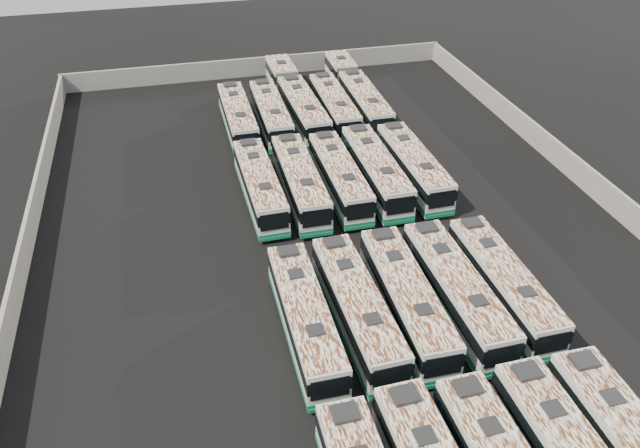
{
  "coord_description": "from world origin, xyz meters",
  "views": [
    {
      "loc": [
        -10.64,
        -35.14,
        27.64
      ],
      "look_at": [
        -1.35,
        1.6,
        1.6
      ],
      "focal_mm": 35.0,
      "sensor_mm": 36.0,
      "label": 1
    }
  ],
  "objects_px": {
    "bus_midfront_right": "(456,291)",
    "bus_back_center": "(296,98)",
    "bus_midfront_far_left": "(305,318)",
    "bus_back_far_right": "(356,92)",
    "bus_midfront_left": "(357,308)",
    "bus_midback_far_right": "(413,167)",
    "bus_midfront_far_right": "(503,283)",
    "bus_midback_right": "(376,171)",
    "bus_midback_center": "(340,177)",
    "bus_back_left": "(271,114)",
    "bus_back_right": "(334,107)",
    "bus_midfront_center": "(406,299)",
    "bus_midback_far_left": "(260,186)",
    "bus_back_far_left": "(238,117)",
    "bus_midback_left": "(300,182)"
  },
  "relations": [
    {
      "from": "bus_midfront_right",
      "to": "bus_back_far_right",
      "type": "bearing_deg",
      "value": 83.51
    },
    {
      "from": "bus_midback_far_left",
      "to": "bus_midback_far_right",
      "type": "xyz_separation_m",
      "value": [
        13.17,
        -0.12,
        0.03
      ]
    },
    {
      "from": "bus_midfront_right",
      "to": "bus_midback_right",
      "type": "xyz_separation_m",
      "value": [
        -0.08,
        15.92,
        0.01
      ]
    },
    {
      "from": "bus_midback_right",
      "to": "bus_back_left",
      "type": "height_order",
      "value": "bus_midback_right"
    },
    {
      "from": "bus_midfront_left",
      "to": "bus_midback_right",
      "type": "xyz_separation_m",
      "value": [
        6.48,
        15.88,
        0.03
      ]
    },
    {
      "from": "bus_midfront_right",
      "to": "bus_back_center",
      "type": "relative_size",
      "value": 0.64
    },
    {
      "from": "bus_midback_far_right",
      "to": "bus_midfront_left",
      "type": "bearing_deg",
      "value": -122.36
    },
    {
      "from": "bus_back_far_right",
      "to": "bus_midfront_center",
      "type": "bearing_deg",
      "value": -100.41
    },
    {
      "from": "bus_midback_far_right",
      "to": "bus_back_far_left",
      "type": "bearing_deg",
      "value": 133.55
    },
    {
      "from": "bus_midfront_center",
      "to": "bus_midback_right",
      "type": "bearing_deg",
      "value": 79.55
    },
    {
      "from": "bus_midfront_center",
      "to": "bus_back_far_right",
      "type": "bearing_deg",
      "value": 79.59
    },
    {
      "from": "bus_midback_far_left",
      "to": "bus_back_far_right",
      "type": "height_order",
      "value": "bus_back_far_right"
    },
    {
      "from": "bus_midfront_far_right",
      "to": "bus_back_right",
      "type": "relative_size",
      "value": 0.98
    },
    {
      "from": "bus_midfront_center",
      "to": "bus_back_right",
      "type": "xyz_separation_m",
      "value": [
        3.35,
        29.38,
        -0.02
      ]
    },
    {
      "from": "bus_midback_center",
      "to": "bus_midback_far_right",
      "type": "bearing_deg",
      "value": 0.86
    },
    {
      "from": "bus_midfront_far_right",
      "to": "bus_midfront_far_left",
      "type": "bearing_deg",
      "value": -179.83
    },
    {
      "from": "bus_midback_center",
      "to": "bus_back_far_right",
      "type": "relative_size",
      "value": 0.63
    },
    {
      "from": "bus_midfront_far_right",
      "to": "bus_midback_right",
      "type": "height_order",
      "value": "bus_midback_right"
    },
    {
      "from": "bus_midfront_far_right",
      "to": "bus_midback_far_right",
      "type": "xyz_separation_m",
      "value": [
        -0.01,
        15.85,
        0.02
      ]
    },
    {
      "from": "bus_back_center",
      "to": "bus_back_right",
      "type": "relative_size",
      "value": 1.6
    },
    {
      "from": "bus_midfront_far_right",
      "to": "bus_back_right",
      "type": "distance_m",
      "value": 29.59
    },
    {
      "from": "bus_back_center",
      "to": "bus_midfront_right",
      "type": "bearing_deg",
      "value": -85.38
    },
    {
      "from": "bus_midback_far_left",
      "to": "bus_midback_left",
      "type": "height_order",
      "value": "bus_midback_left"
    },
    {
      "from": "bus_midback_right",
      "to": "bus_back_center",
      "type": "distance_m",
      "value": 16.86
    },
    {
      "from": "bus_midfront_center",
      "to": "bus_back_right",
      "type": "distance_m",
      "value": 29.57
    },
    {
      "from": "bus_midback_far_left",
      "to": "bus_back_far_left",
      "type": "relative_size",
      "value": 1.0
    },
    {
      "from": "bus_midback_center",
      "to": "bus_midback_right",
      "type": "xyz_separation_m",
      "value": [
        3.18,
        0.12,
        0.07
      ]
    },
    {
      "from": "bus_back_center",
      "to": "bus_back_far_left",
      "type": "bearing_deg",
      "value": -155.9
    },
    {
      "from": "bus_midfront_right",
      "to": "bus_midback_center",
      "type": "height_order",
      "value": "bus_midfront_right"
    },
    {
      "from": "bus_midback_far_right",
      "to": "bus_back_far_right",
      "type": "distance_m",
      "value": 16.74
    },
    {
      "from": "bus_midfront_far_right",
      "to": "bus_midback_right",
      "type": "distance_m",
      "value": 16.23
    },
    {
      "from": "bus_midfront_far_left",
      "to": "bus_midback_center",
      "type": "xyz_separation_m",
      "value": [
        6.59,
        15.81,
        -0.01
      ]
    },
    {
      "from": "bus_midfront_far_left",
      "to": "bus_back_far_right",
      "type": "xyz_separation_m",
      "value": [
        13.18,
        32.65,
        0.02
      ]
    },
    {
      "from": "bus_back_far_left",
      "to": "bus_back_left",
      "type": "distance_m",
      "value": 3.29
    },
    {
      "from": "bus_midback_left",
      "to": "bus_midback_right",
      "type": "xyz_separation_m",
      "value": [
        6.53,
        0.14,
        0.02
      ]
    },
    {
      "from": "bus_midback_left",
      "to": "bus_back_far_left",
      "type": "height_order",
      "value": "bus_midback_left"
    },
    {
      "from": "bus_back_far_right",
      "to": "bus_midback_far_left",
      "type": "bearing_deg",
      "value": -127.35
    },
    {
      "from": "bus_midfront_far_left",
      "to": "bus_back_center",
      "type": "xyz_separation_m",
      "value": [
        6.52,
        32.48,
        0.07
      ]
    },
    {
      "from": "bus_midback_far_left",
      "to": "bus_midback_left",
      "type": "xyz_separation_m",
      "value": [
        3.28,
        -0.24,
        0.04
      ]
    },
    {
      "from": "bus_midfront_left",
      "to": "bus_back_far_right",
      "type": "relative_size",
      "value": 0.65
    },
    {
      "from": "bus_midback_center",
      "to": "bus_midback_right",
      "type": "height_order",
      "value": "bus_midback_right"
    },
    {
      "from": "bus_back_far_left",
      "to": "bus_back_center",
      "type": "relative_size",
      "value": 0.62
    },
    {
      "from": "bus_midback_far_left",
      "to": "bus_midback_center",
      "type": "relative_size",
      "value": 1.0
    },
    {
      "from": "bus_midback_center",
      "to": "bus_midfront_right",
      "type": "bearing_deg",
      "value": -78.33
    },
    {
      "from": "bus_midback_left",
      "to": "bus_midback_far_right",
      "type": "relative_size",
      "value": 1.01
    },
    {
      "from": "bus_midfront_far_left",
      "to": "bus_midback_left",
      "type": "bearing_deg",
      "value": 78.57
    },
    {
      "from": "bus_midfront_center",
      "to": "bus_back_left",
      "type": "height_order",
      "value": "bus_midfront_center"
    },
    {
      "from": "bus_midback_far_right",
      "to": "bus_midfront_right",
      "type": "bearing_deg",
      "value": -102.19
    },
    {
      "from": "bus_midfront_center",
      "to": "bus_back_far_left",
      "type": "distance_m",
      "value": 30.02
    },
    {
      "from": "bus_midfront_far_right",
      "to": "bus_midback_far_right",
      "type": "bearing_deg",
      "value": 89.94
    }
  ]
}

